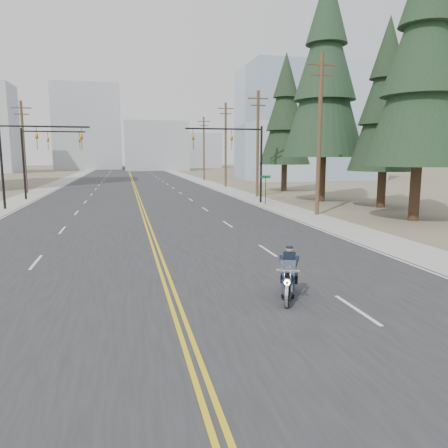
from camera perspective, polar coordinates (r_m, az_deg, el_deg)
name	(u,v)px	position (r m, az deg, el deg)	size (l,w,h in m)	color
ground_plane	(212,413)	(8.14, -1.57, -23.50)	(400.00, 400.00, 0.00)	#776D56
road	(132,181)	(76.88, -11.86, 5.52)	(20.00, 200.00, 0.01)	#303033
sidewalk_left	(62,182)	(77.54, -20.42, 5.17)	(3.00, 200.00, 0.01)	#A5A5A0
sidewalk_right	(199,180)	(77.93, -3.34, 5.73)	(3.00, 200.00, 0.01)	#A5A5A0
traffic_mast_left	(27,148)	(39.49, -24.31, 9.00)	(7.10, 0.26, 7.00)	black
traffic_mast_right	(240,149)	(40.09, 2.10, 9.76)	(7.10, 0.26, 7.00)	black
traffic_mast_far	(41,150)	(47.42, -22.80, 8.88)	(6.10, 0.26, 7.00)	black
street_sign	(266,185)	(38.78, 5.46, 5.12)	(0.90, 0.06, 2.62)	black
utility_pole_b	(319,133)	(32.84, 12.35, 11.57)	(2.20, 0.30, 11.50)	brown
utility_pole_c	(258,142)	(46.85, 4.43, 10.60)	(2.20, 0.30, 11.00)	brown
utility_pole_d	(226,144)	(61.34, 0.22, 10.47)	(2.20, 0.30, 11.50)	brown
utility_pole_e	(204,147)	(77.99, -2.64, 9.95)	(2.20, 0.30, 11.00)	brown
utility_pole_left	(24,146)	(55.88, -24.70, 9.29)	(2.20, 0.30, 10.50)	brown
glass_building	(308,124)	(83.85, 10.90, 12.65)	(24.00, 16.00, 20.00)	#9EB5CC
haze_bldg_b	(156,146)	(132.10, -8.90, 10.00)	(18.00, 14.00, 14.00)	#ADB2B7
haze_bldg_c	(276,138)	(123.93, 6.80, 11.04)	(16.00, 12.00, 18.00)	#B7BCC6
haze_bldg_d	(88,128)	(147.38, -17.33, 11.92)	(20.00, 15.00, 26.00)	#ADB2B7
haze_bldg_e	(199,151)	(158.95, -3.33, 9.53)	(14.00, 14.00, 12.00)	#B7BCC6
motorcyclist	(289,273)	(13.52, 8.43, -6.39)	(0.89, 2.09, 1.63)	black
conifer_near	(424,58)	(32.51, 24.67, 19.10)	(6.93, 6.93, 18.34)	#382619
conifer_mid	(386,100)	(39.35, 20.45, 14.97)	(5.79, 5.79, 15.44)	#382619
conifer_tall	(326,70)	(43.45, 13.12, 19.00)	(7.59, 7.59, 21.09)	#382619
conifer_far	(285,113)	(54.55, 8.03, 14.20)	(6.14, 6.14, 16.45)	#382619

